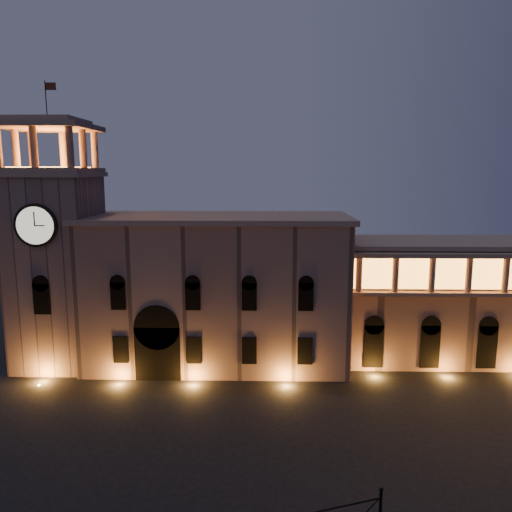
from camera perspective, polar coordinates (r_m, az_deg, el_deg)
name	(u,v)px	position (r m, az deg, el deg)	size (l,w,h in m)	color
ground	(217,466)	(42.20, -4.52, -22.82)	(160.00, 160.00, 0.00)	black
government_building	(217,290)	(59.27, -4.53, -3.88)	(30.80, 12.80, 17.60)	#8B675B
clock_tower	(57,260)	(62.23, -21.80, -0.40)	(9.80, 9.80, 32.40)	#8B675B
colonnade_wing	(499,299)	(67.42, 25.97, -4.44)	(40.60, 11.50, 14.50)	#856255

